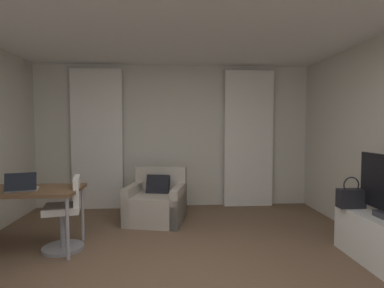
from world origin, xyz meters
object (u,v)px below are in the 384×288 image
Objects in this scene: laptop at (22,187)px; armchair at (157,203)px; handbag_primary at (351,198)px; desk at (25,194)px; desk_chair at (66,217)px.

armchair is at bearing 38.22° from laptop.
desk is at bearing 176.11° from handbag_primary.
desk is 0.55m from desk_chair.
armchair is 0.78× the size of desk.
desk_chair is 0.61m from laptop.
armchair is 1.12× the size of desk_chair.
laptop is (-0.44, -0.12, 0.40)m from desk_chair.
desk is 0.15m from laptop.
desk_chair is 3.40m from handbag_primary.
desk_chair reaches higher than desk.
laptop reaches higher than desk.
desk is (-1.50, -1.06, 0.40)m from armchair.
desk_chair is (0.46, 0.02, -0.29)m from desk.
handbag_primary reaches higher than desk_chair.
armchair is at bearing 150.66° from handbag_primary.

